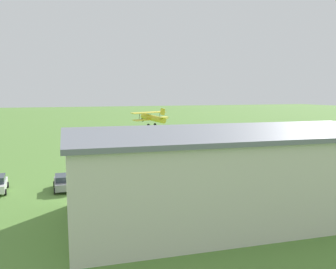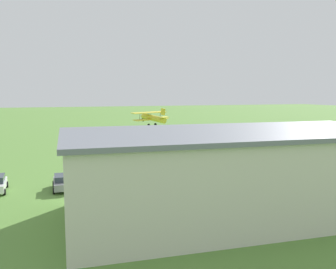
{
  "view_description": "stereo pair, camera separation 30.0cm",
  "coord_description": "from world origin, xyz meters",
  "px_view_note": "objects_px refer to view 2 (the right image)",
  "views": [
    {
      "loc": [
        18.39,
        67.01,
        10.26
      ],
      "look_at": [
        -0.32,
        12.55,
        3.54
      ],
      "focal_mm": 38.58,
      "sensor_mm": 36.0,
      "label": 1
    },
    {
      "loc": [
        18.11,
        67.1,
        10.26
      ],
      "look_at": [
        -0.32,
        12.55,
        3.54
      ],
      "focal_mm": 38.58,
      "sensor_mm": 36.0,
      "label": 2
    }
  ],
  "objects_px": {
    "hangar": "(239,172)",
    "person_by_parked_cars": "(189,163)",
    "person_watching_takeoff": "(260,161)",
    "car_grey": "(62,182)",
    "person_crossing_taxiway": "(233,163)",
    "person_walking_on_apron": "(117,176)",
    "biplane": "(153,118)"
  },
  "relations": [
    {
      "from": "person_crossing_taxiway",
      "to": "person_by_parked_cars",
      "type": "distance_m",
      "value": 5.85
    },
    {
      "from": "hangar",
      "to": "person_by_parked_cars",
      "type": "bearing_deg",
      "value": -98.53
    },
    {
      "from": "person_watching_takeoff",
      "to": "hangar",
      "type": "bearing_deg",
      "value": 52.11
    },
    {
      "from": "biplane",
      "to": "person_crossing_taxiway",
      "type": "relative_size",
      "value": 5.23
    },
    {
      "from": "hangar",
      "to": "biplane",
      "type": "relative_size",
      "value": 3.33
    },
    {
      "from": "person_crossing_taxiway",
      "to": "person_watching_takeoff",
      "type": "relative_size",
      "value": 1.08
    },
    {
      "from": "person_watching_takeoff",
      "to": "car_grey",
      "type": "bearing_deg",
      "value": 8.33
    },
    {
      "from": "person_crossing_taxiway",
      "to": "person_by_parked_cars",
      "type": "height_order",
      "value": "person_crossing_taxiway"
    },
    {
      "from": "hangar",
      "to": "person_watching_takeoff",
      "type": "xyz_separation_m",
      "value": [
        -12.9,
        -16.57,
        -2.8
      ]
    },
    {
      "from": "biplane",
      "to": "person_walking_on_apron",
      "type": "height_order",
      "value": "biplane"
    },
    {
      "from": "car_grey",
      "to": "person_by_parked_cars",
      "type": "xyz_separation_m",
      "value": [
        -16.51,
        -4.99,
        0.01
      ]
    },
    {
      "from": "person_walking_on_apron",
      "to": "hangar",
      "type": "bearing_deg",
      "value": 119.47
    },
    {
      "from": "person_crossing_taxiway",
      "to": "person_by_parked_cars",
      "type": "bearing_deg",
      "value": -19.35
    },
    {
      "from": "person_walking_on_apron",
      "to": "person_watching_takeoff",
      "type": "height_order",
      "value": "person_walking_on_apron"
    },
    {
      "from": "car_grey",
      "to": "biplane",
      "type": "bearing_deg",
      "value": -121.42
    },
    {
      "from": "person_walking_on_apron",
      "to": "person_watching_takeoff",
      "type": "xyz_separation_m",
      "value": [
        -20.69,
        -2.78,
        -0.02
      ]
    },
    {
      "from": "person_crossing_taxiway",
      "to": "person_walking_on_apron",
      "type": "xyz_separation_m",
      "value": [
        15.96,
        1.91,
        -0.04
      ]
    },
    {
      "from": "hangar",
      "to": "person_by_parked_cars",
      "type": "relative_size",
      "value": 17.46
    },
    {
      "from": "person_crossing_taxiway",
      "to": "person_by_parked_cars",
      "type": "xyz_separation_m",
      "value": [
        5.52,
        -1.94,
        -0.0
      ]
    },
    {
      "from": "hangar",
      "to": "person_by_parked_cars",
      "type": "height_order",
      "value": "hangar"
    },
    {
      "from": "person_crossing_taxiway",
      "to": "hangar",
      "type": "bearing_deg",
      "value": 62.52
    },
    {
      "from": "person_walking_on_apron",
      "to": "person_watching_takeoff",
      "type": "relative_size",
      "value": 1.03
    },
    {
      "from": "person_walking_on_apron",
      "to": "biplane",
      "type": "bearing_deg",
      "value": -113.4
    },
    {
      "from": "hangar",
      "to": "person_walking_on_apron",
      "type": "bearing_deg",
      "value": -60.53
    },
    {
      "from": "biplane",
      "to": "person_by_parked_cars",
      "type": "distance_m",
      "value": 26.8
    },
    {
      "from": "hangar",
      "to": "car_grey",
      "type": "bearing_deg",
      "value": -42.39
    },
    {
      "from": "hangar",
      "to": "biplane",
      "type": "distance_m",
      "value": 44.29
    },
    {
      "from": "biplane",
      "to": "person_crossing_taxiway",
      "type": "height_order",
      "value": "biplane"
    },
    {
      "from": "person_crossing_taxiway",
      "to": "person_walking_on_apron",
      "type": "height_order",
      "value": "person_crossing_taxiway"
    },
    {
      "from": "person_walking_on_apron",
      "to": "person_watching_takeoff",
      "type": "distance_m",
      "value": 20.88
    },
    {
      "from": "biplane",
      "to": "person_walking_on_apron",
      "type": "bearing_deg",
      "value": 66.6
    },
    {
      "from": "car_grey",
      "to": "person_walking_on_apron",
      "type": "relative_size",
      "value": 2.68
    }
  ]
}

